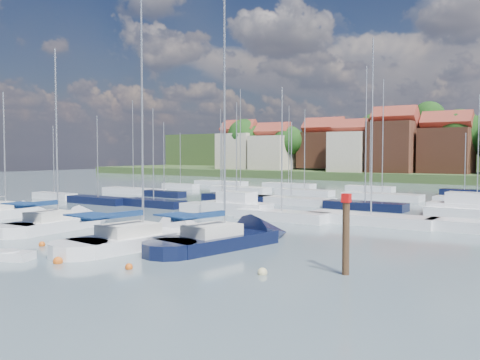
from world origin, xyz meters
The scene contains 14 objects.
ground centered at (0.00, 40.00, 0.00)m, with size 260.00×260.00×0.00m, color #4E626A.
sailboat_left centered at (-11.07, 4.29, 0.35)m, with size 4.09×11.63×15.48m.
sailboat_centre centered at (-0.06, 3.33, 0.35)m, with size 4.94×13.61×17.98m.
sailboat_navy centered at (4.57, 5.98, 0.35)m, with size 5.29×13.01×17.46m.
sailboat_far centered at (-21.39, 5.88, 0.34)m, with size 2.97×9.61×12.69m.
tender centered at (-3.24, -5.61, 0.23)m, with size 3.09×2.21×0.61m.
timber_piling centered at (14.15, 1.90, 1.05)m, with size 0.40×0.40×6.33m.
buoy_c centered at (-5.50, -1.84, 0.00)m, with size 0.43×0.43×0.43m, color #D85914.
buoy_d centered at (4.28, -3.41, 0.00)m, with size 0.41×0.41×0.41m, color #D85914.
buoy_e centered at (3.24, 6.35, 0.00)m, with size 0.47×0.47×0.47m, color #D85914.
buoy_f centered at (10.70, -0.45, 0.00)m, with size 0.50×0.50×0.50m, color beige.
buoy_g centered at (-4.54, -1.44, 0.00)m, with size 0.48×0.48×0.48m, color beige.
buoy_h centered at (-0.02, -4.64, 0.00)m, with size 0.55×0.55×0.55m, color #D85914.
marina_field centered at (1.91, 35.15, 0.43)m, with size 79.62×41.41×15.93m.
Camera 1 is at (24.94, -22.85, 6.15)m, focal length 40.00 mm.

